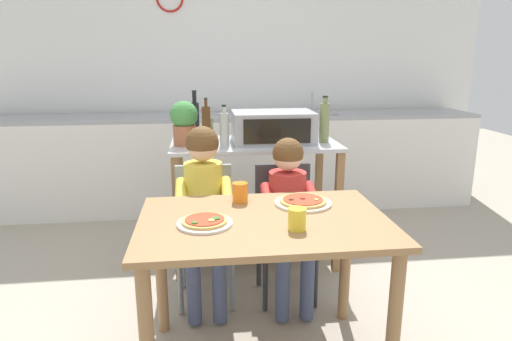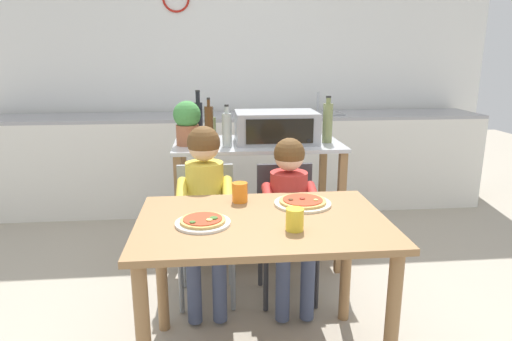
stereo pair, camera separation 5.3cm
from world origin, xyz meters
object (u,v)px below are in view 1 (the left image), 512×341
at_px(bottle_tall_green_wine, 195,120).
at_px(pizza_plate_cream, 303,202).
at_px(potted_herb_plant, 184,122).
at_px(bottle_dark_olive_oil, 324,122).
at_px(child_in_yellow_shirt, 204,197).
at_px(drinking_cup_yellow, 297,219).
at_px(bottle_brown_beer, 209,130).
at_px(child_in_red_shirt, 289,203).
at_px(dining_chair_left, 205,223).
at_px(bottle_clear_vinegar, 206,127).
at_px(dining_chair_right, 285,221).
at_px(drinking_cup_orange, 240,192).
at_px(bottle_slim_sauce, 224,129).
at_px(dining_table, 264,244).
at_px(toaster_oven, 273,127).
at_px(pizza_plate_white, 205,222).
at_px(kitchen_island_cart, 255,182).

height_order(bottle_tall_green_wine, pizza_plate_cream, bottle_tall_green_wine).
bearing_deg(potted_herb_plant, bottle_tall_green_wine, 69.34).
bearing_deg(bottle_dark_olive_oil, child_in_yellow_shirt, -147.16).
bearing_deg(drinking_cup_yellow, bottle_brown_beer, 105.18).
distance_m(child_in_yellow_shirt, child_in_red_shirt, 0.49).
bearing_deg(bottle_tall_green_wine, potted_herb_plant, -110.66).
bearing_deg(dining_chair_left, child_in_red_shirt, -17.30).
height_order(bottle_clear_vinegar, drinking_cup_yellow, bottle_clear_vinegar).
relative_size(bottle_brown_beer, dining_chair_right, 0.31).
bearing_deg(bottle_brown_beer, drinking_cup_orange, -81.12).
bearing_deg(bottle_clear_vinegar, bottle_slim_sauce, 7.83).
xyz_separation_m(bottle_brown_beer, drinking_cup_yellow, (0.34, -1.26, -0.18)).
relative_size(dining_table, drinking_cup_yellow, 11.86).
bearing_deg(drinking_cup_orange, toaster_oven, 70.88).
relative_size(toaster_oven, child_in_red_shirt, 0.56).
relative_size(toaster_oven, child_in_yellow_shirt, 0.52).
xyz_separation_m(pizza_plate_white, drinking_cup_yellow, (0.39, -0.10, 0.04)).
xyz_separation_m(dining_table, pizza_plate_white, (-0.27, -0.04, 0.13)).
height_order(kitchen_island_cart, pizza_plate_cream, kitchen_island_cart).
height_order(toaster_oven, dining_table, toaster_oven).
xyz_separation_m(bottle_tall_green_wine, bottle_brown_beer, (0.09, -0.18, -0.05)).
xyz_separation_m(dining_table, child_in_red_shirt, (0.22, 0.53, 0.01)).
bearing_deg(child_in_red_shirt, kitchen_island_cart, 101.41).
relative_size(pizza_plate_cream, drinking_cup_yellow, 2.96).
bearing_deg(dining_table, bottle_clear_vinegar, 103.38).
relative_size(dining_chair_left, pizza_plate_white, 3.32).
distance_m(toaster_oven, bottle_slim_sauce, 0.36).
bearing_deg(pizza_plate_white, drinking_cup_orange, 58.39).
distance_m(toaster_oven, bottle_tall_green_wine, 0.56).
height_order(pizza_plate_cream, drinking_cup_yellow, drinking_cup_yellow).
relative_size(bottle_slim_sauce, dining_chair_right, 0.34).
height_order(bottle_tall_green_wine, bottle_brown_beer, bottle_tall_green_wine).
distance_m(dining_table, pizza_plate_cream, 0.32).
bearing_deg(drinking_cup_yellow, pizza_plate_white, 165.07).
height_order(bottle_tall_green_wine, drinking_cup_orange, bottle_tall_green_wine).
distance_m(child_in_yellow_shirt, drinking_cup_yellow, 0.81).
height_order(bottle_dark_olive_oil, dining_chair_left, bottle_dark_olive_oil).
bearing_deg(potted_herb_plant, dining_chair_left, -75.01).
xyz_separation_m(toaster_oven, potted_herb_plant, (-0.60, -0.03, 0.05)).
bearing_deg(dining_table, bottle_brown_beer, 101.19).
xyz_separation_m(bottle_dark_olive_oil, drinking_cup_orange, (-0.66, -0.85, -0.22)).
distance_m(bottle_brown_beer, bottle_slim_sauce, 0.14).
relative_size(dining_chair_right, pizza_plate_white, 3.32).
bearing_deg(dining_table, dining_chair_left, 111.57).
bearing_deg(child_in_red_shirt, bottle_dark_olive_oil, 58.58).
height_order(bottle_brown_beer, child_in_yellow_shirt, bottle_brown_beer).
relative_size(bottle_dark_olive_oil, pizza_plate_cream, 1.13).
bearing_deg(pizza_plate_cream, bottle_tall_green_wine, 115.70).
bearing_deg(drinking_cup_orange, child_in_yellow_shirt, 120.78).
height_order(kitchen_island_cart, dining_chair_right, kitchen_island_cart).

